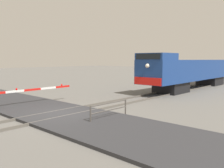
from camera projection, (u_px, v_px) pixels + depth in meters
ground_plane at (60, 115)px, 13.94m from camera, size 160.00×160.00×0.00m
rail_track_left at (53, 112)px, 14.42m from camera, size 0.08×80.00×0.15m
rail_track_right at (68, 116)px, 13.45m from camera, size 0.08×80.00×0.15m
road_surface at (60, 114)px, 13.93m from camera, size 36.00×4.68×0.15m
locomotive at (192, 71)px, 26.73m from camera, size 2.84×18.42×3.79m
guard_railing at (109, 108)px, 12.92m from camera, size 0.08×2.82×0.95m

